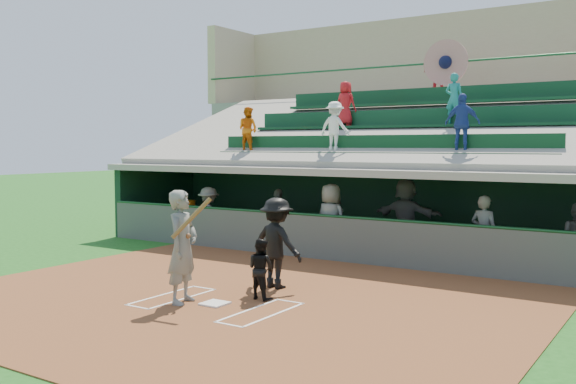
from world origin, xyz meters
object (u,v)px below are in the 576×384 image
Objects in this scene: batter_at_plate at (183,246)px; white_table at (188,224)px; home_plate at (215,303)px; water_cooler at (189,206)px; catcher at (261,269)px.

white_table is (-5.83, 6.63, -0.65)m from batter_at_plate.
batter_at_plate reaches higher than home_plate.
water_cooler is at bearing 134.49° from home_plate.
catcher is 8.89m from water_cooler.
batter_at_plate is 1.50m from catcher.
home_plate is at bearing -27.14° from white_table.
catcher is (0.46, 0.79, 0.55)m from home_plate.
water_cooler is at bearing 130.95° from batter_at_plate.
batter_at_plate is at bearing 52.89° from catcher.
catcher is 2.92× the size of water_cooler.
batter_at_plate is 8.85m from white_table.
catcher reaches higher than white_table.
white_table is (-6.38, 6.41, 0.36)m from home_plate.
water_cooler reaches higher than home_plate.
catcher reaches higher than home_plate.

